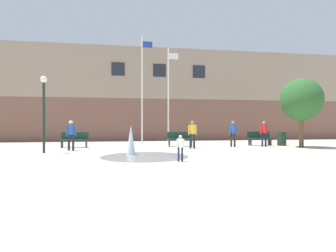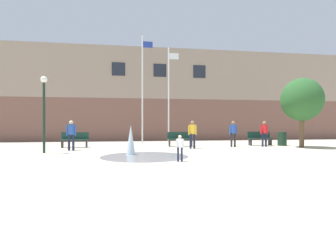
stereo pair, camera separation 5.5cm
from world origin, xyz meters
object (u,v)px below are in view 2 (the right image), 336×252
Objects in this scene: child_in_fountain at (180,146)px; flagpole_right at (169,92)px; park_bench_far_right at (260,138)px; park_bench_under_right_flagpole at (180,139)px; adult_in_red at (192,132)px; adult_watching at (264,132)px; street_tree_near_building at (302,100)px; park_bench_left_of_flagpoles at (75,139)px; trash_can at (282,139)px; lamp_post_left_lane at (44,102)px; teen_by_trashcan at (233,132)px; adult_near_bench at (71,133)px; flagpole_left at (143,86)px.

child_in_fountain is 10.19m from flagpole_right.
park_bench_far_right is at bearing 98.33° from child_in_fountain.
park_bench_far_right is 1.62× the size of child_in_fountain.
adult_in_red reaches higher than park_bench_under_right_flagpole.
adult_watching is 2.88m from street_tree_near_building.
adult_in_red is (-4.74, -0.57, 0.00)m from adult_watching.
park_bench_left_of_flagpoles is at bearing 179.28° from park_bench_far_right.
park_bench_far_right is 1.78× the size of trash_can.
park_bench_far_right is (11.81, -0.15, 0.00)m from park_bench_left_of_flagpoles.
adult_watching is 0.43× the size of lamp_post_left_lane.
teen_by_trashcan is at bearing -172.98° from trash_can.
teen_by_trashcan is at bearing 36.07° from adult_near_bench.
adult_near_bench reaches higher than trash_can.
adult_near_bench is at bearing -171.28° from park_bench_far_right.
trash_can is (3.54, 0.44, -0.48)m from teen_by_trashcan.
adult_watching is at bearing -28.11° from flagpole_left.
park_bench_left_of_flagpoles is 7.07m from adult_in_red.
street_tree_near_building is at bearing -72.84° from trash_can.
adult_watching is 8.93m from flagpole_left.
street_tree_near_building is (3.97, -0.93, 1.94)m from teen_by_trashcan.
lamp_post_left_lane reaches higher than park_bench_far_right.
child_in_fountain is 10.04m from street_tree_near_building.
park_bench_far_right is at bearing 39.51° from adult_near_bench.
street_tree_near_building is (8.46, 4.89, 2.29)m from child_in_fountain.
adult_watching is at bearing 34.56° from adult_near_bench.
park_bench_left_of_flagpoles is at bearing 72.59° from teen_by_trashcan.
lamp_post_left_lane reaches higher than teen_by_trashcan.
lamp_post_left_lane is 14.42m from street_tree_near_building.
adult_near_bench is 6.97m from flagpole_left.
park_bench_left_of_flagpoles is at bearing 74.52° from lamp_post_left_lane.
street_tree_near_building reaches higher than trash_can.
adult_in_red is at bearing -81.65° from flagpole_right.
flagpole_right is (5.98, 4.67, 2.84)m from adult_near_bench.
park_bench_under_right_flagpole is 6.87m from child_in_fountain.
adult_near_bench is at bearing -172.06° from child_in_fountain.
adult_near_bench is 11.40m from adult_watching.
trash_can is at bearing 9.70° from lamp_post_left_lane.
trash_can is (8.89, -3.37, -3.72)m from flagpole_left.
adult_in_red is 6.11m from flagpole_left.
lamp_post_left_lane is at bearing -167.24° from park_bench_far_right.
child_in_fountain is 1.10× the size of trash_can.
lamp_post_left_lane is at bearing -131.39° from flagpole_left.
street_tree_near_building is (0.42, -1.37, 2.42)m from trash_can.
adult_near_bench is (0.20, -1.93, 0.45)m from park_bench_left_of_flagpoles.
flagpole_left is (-5.35, 3.80, 3.24)m from teen_by_trashcan.
street_tree_near_building is at bearing -26.94° from flagpole_left.
park_bench_left_of_flagpoles is 0.20× the size of flagpole_left.
street_tree_near_building is at bearing 44.26° from adult_watching.
adult_watching is 1.00× the size of teen_by_trashcan.
trash_can is (8.04, 6.25, -0.13)m from child_in_fountain.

